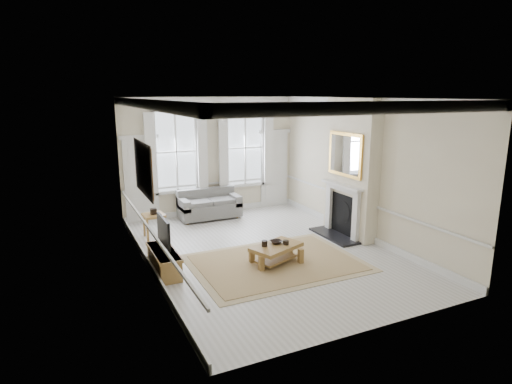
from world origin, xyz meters
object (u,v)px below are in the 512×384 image
coffee_table (276,249)px  side_table (154,218)px  sofa (209,206)px  tv_stand (164,261)px

coffee_table → side_table: bearing=104.0°
sofa → coffee_table: bearing=-87.4°
tv_stand → coffee_table: bearing=-14.0°
sofa → side_table: (-1.78, -1.07, 0.14)m
side_table → tv_stand: bearing=-97.2°
sofa → tv_stand: 3.85m
side_table → coffee_table: (1.96, -2.74, -0.17)m
coffee_table → tv_stand: 2.30m
sofa → coffee_table: (0.17, -3.80, -0.03)m
tv_stand → side_table: bearing=82.8°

